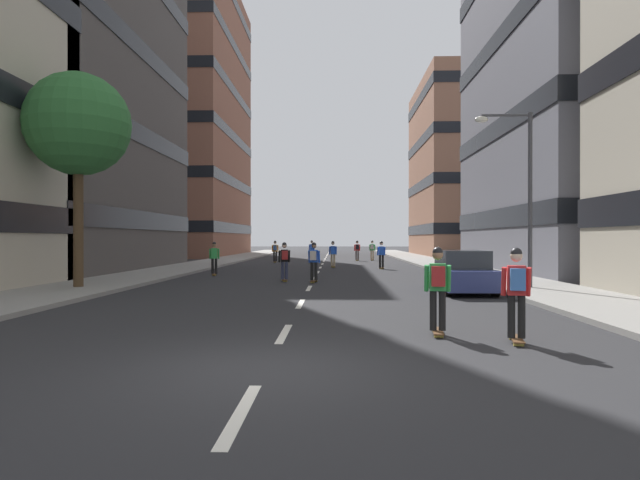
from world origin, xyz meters
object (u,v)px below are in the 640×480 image
parked_car_near (461,273)px  skater_6 (357,249)px  skater_5 (438,285)px  skater_2 (284,259)px  skater_3 (333,253)px  skater_1 (381,254)px  skater_7 (214,257)px  streetlamp_right (520,180)px  skater_10 (517,289)px  skater_4 (372,249)px  skater_8 (275,250)px  skater_0 (312,249)px  skater_9 (314,260)px  street_tree_near (78,125)px

parked_car_near → skater_6: skater_6 is taller
parked_car_near → skater_5: (-2.49, -8.71, 0.32)m
skater_2 → skater_3: bearing=79.7°
skater_1 → skater_7: size_ratio=1.00×
parked_car_near → streetlamp_right: 4.18m
parked_car_near → skater_10: 9.58m
skater_4 → skater_8: same height
parked_car_near → skater_7: 13.89m
streetlamp_right → skater_7: (-13.28, 7.91, -3.15)m
streetlamp_right → skater_8: (-11.82, 23.24, -3.12)m
parked_car_near → streetlamp_right: (2.31, 0.59, 3.44)m
streetlamp_right → skater_6: size_ratio=3.65×
parked_car_near → streetlamp_right: streetlamp_right is taller
streetlamp_right → skater_0: (-9.05, 28.10, -3.15)m
skater_1 → skater_10: bearing=-88.9°
streetlamp_right → skater_0: 29.69m
parked_car_near → skater_9: skater_9 is taller
skater_3 → skater_2: bearing=-100.3°
skater_8 → skater_10: (8.33, -33.33, 0.00)m
parked_car_near → skater_4: bearing=92.7°
skater_6 → skater_7: size_ratio=1.00×
skater_8 → skater_9: 20.13m
skater_6 → skater_7: same height
skater_9 → skater_3: bearing=86.4°
skater_2 → skater_6: (4.18, 22.59, 0.00)m
skater_7 → skater_2: bearing=-42.8°
parked_car_near → skater_7: size_ratio=2.47×
skater_3 → skater_5: 25.29m
skater_3 → skater_9: bearing=-93.6°
skater_5 → street_tree_near: bearing=142.5°
street_tree_near → skater_8: 24.54m
skater_3 → skater_8: 8.75m
skater_8 → skater_1: bearing=-48.9°
skater_2 → skater_1: bearing=62.5°
skater_3 → skater_6: 11.03m
skater_1 → skater_9: bearing=-109.9°
street_tree_near → skater_1: bearing=49.0°
skater_0 → skater_4: bearing=-5.4°
skater_1 → skater_2: (-5.24, -10.08, 0.03)m
streetlamp_right → skater_9: bearing=155.9°
parked_car_near → skater_8: (-9.51, 23.83, 0.32)m
parked_car_near → skater_0: (-6.75, 28.69, 0.29)m
skater_0 → skater_10: (5.56, -38.19, 0.03)m
parked_car_near → skater_4: 28.22m
skater_6 → skater_3: bearing=-100.7°
parked_car_near → skater_3: size_ratio=2.47×
skater_0 → skater_7: (-4.23, -20.19, 0.00)m
street_tree_near → skater_9: bearing=23.4°
skater_1 → skater_6: 12.56m
street_tree_near → skater_6: bearing=66.8°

